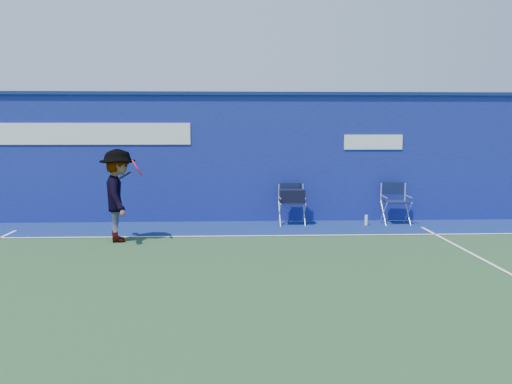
{
  "coord_description": "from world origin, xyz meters",
  "views": [
    {
      "loc": [
        0.25,
        -7.83,
        2.25
      ],
      "look_at": [
        0.7,
        2.6,
        1.0
      ],
      "focal_mm": 38.0,
      "sensor_mm": 36.0,
      "label": 1
    }
  ],
  "objects_px": {
    "directors_chair_right": "(395,211)",
    "directors_chair_left": "(292,207)",
    "water_bottle": "(366,220)",
    "tennis_player": "(119,195)"
  },
  "relations": [
    {
      "from": "water_bottle",
      "to": "directors_chair_right",
      "type": "bearing_deg",
      "value": 12.21
    },
    {
      "from": "directors_chair_right",
      "to": "directors_chair_left",
      "type": "bearing_deg",
      "value": -179.94
    },
    {
      "from": "directors_chair_right",
      "to": "tennis_player",
      "type": "height_order",
      "value": "tennis_player"
    },
    {
      "from": "directors_chair_right",
      "to": "water_bottle",
      "type": "distance_m",
      "value": 0.76
    },
    {
      "from": "water_bottle",
      "to": "tennis_player",
      "type": "bearing_deg",
      "value": -164.11
    },
    {
      "from": "directors_chair_left",
      "to": "directors_chair_right",
      "type": "bearing_deg",
      "value": 0.06
    },
    {
      "from": "directors_chair_right",
      "to": "tennis_player",
      "type": "bearing_deg",
      "value": -164.55
    },
    {
      "from": "directors_chair_right",
      "to": "tennis_player",
      "type": "distance_m",
      "value": 6.31
    },
    {
      "from": "water_bottle",
      "to": "tennis_player",
      "type": "height_order",
      "value": "tennis_player"
    },
    {
      "from": "directors_chair_left",
      "to": "water_bottle",
      "type": "height_order",
      "value": "directors_chair_left"
    }
  ]
}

